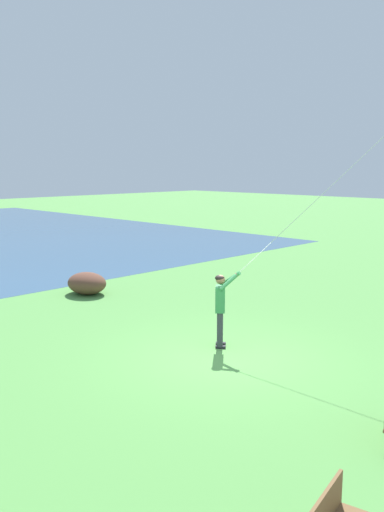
{
  "coord_description": "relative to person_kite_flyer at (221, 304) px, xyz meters",
  "views": [
    {
      "loc": [
        -7.56,
        8.69,
        4.21
      ],
      "look_at": [
        0.29,
        0.77,
        2.35
      ],
      "focal_mm": 37.86,
      "sensor_mm": 36.0,
      "label": 1
    }
  ],
  "objects": [
    {
      "name": "lakeside_shrub",
      "position": [
        6.75,
        -0.86,
        -0.69
      ],
      "size": [
        1.46,
        1.17,
        0.72
      ],
      "primitive_type": "ellipsoid",
      "color": "brown",
      "rests_on": "ground"
    },
    {
      "name": "person_kite_flyer",
      "position": [
        0.0,
        0.0,
        0.0
      ],
      "size": [
        0.61,
        0.58,
        1.83
      ],
      "color": "#232328",
      "rests_on": "ground"
    },
    {
      "name": "ground_plane",
      "position": [
        -0.57,
        0.48,
        -1.05
      ],
      "size": [
        120.0,
        120.0,
        0.0
      ],
      "primitive_type": "plane",
      "color": "#569947"
    }
  ]
}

